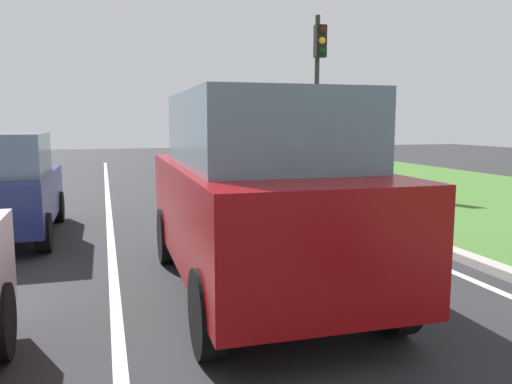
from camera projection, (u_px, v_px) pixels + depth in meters
The scene contains 8 objects.
ground_plane at pixel (147, 223), 10.14m from camera, with size 60.00×60.00×0.00m, color #262628.
lane_line_center at pixel (110, 224), 9.94m from camera, with size 0.12×32.00×0.01m, color silver.
lane_line_right_edge at pixel (316, 213), 11.15m from camera, with size 0.12×32.00×0.01m, color silver.
grass_verge_right at pixel (502, 202), 12.53m from camera, with size 9.00×48.00×0.06m, color #3D6628.
curb_right at pixel (337, 210), 11.28m from camera, with size 0.24×48.00×0.12m, color #9E9B93.
car_suv_ahead at pixel (258, 193), 5.85m from camera, with size 2.01×4.52×2.28m.
car_hatchback_far at pixel (1, 187), 8.64m from camera, with size 1.74×3.70×1.78m.
traffic_light_near_right at pixel (318, 74), 14.89m from camera, with size 0.32×0.50×5.01m.
Camera 1 is at (-0.76, 3.83, 1.96)m, focal length 36.15 mm.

